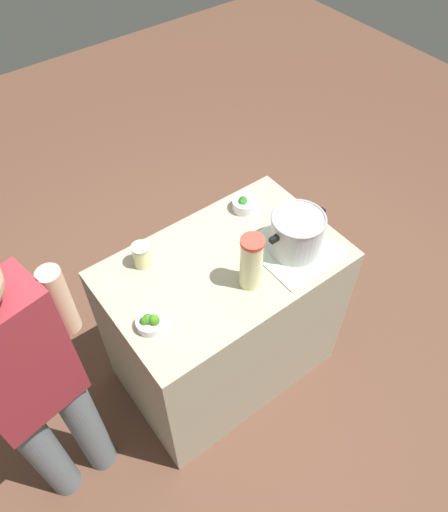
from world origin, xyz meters
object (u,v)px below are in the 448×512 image
(cooking_pot, at_px, (297,233))
(lemonade_pitcher, at_px, (251,262))
(broccoli_bowl_center, at_px, (150,322))
(person_cook, at_px, (33,389))
(mason_jar, at_px, (142,255))
(broccoli_bowl_front, at_px, (244,204))

(cooking_pot, bearing_deg, lemonade_pitcher, 5.76)
(broccoli_bowl_center, xyz_separation_m, person_cook, (0.49, -0.04, -0.05))
(mason_jar, distance_m, broccoli_bowl_front, 0.58)
(broccoli_bowl_front, relative_size, person_cook, 0.07)
(mason_jar, xyz_separation_m, broccoli_bowl_center, (0.15, 0.30, -0.03))
(lemonade_pitcher, distance_m, person_cook, 0.97)
(cooking_pot, xyz_separation_m, broccoli_bowl_center, (0.74, -0.04, -0.08))
(cooking_pot, distance_m, broccoli_bowl_center, 0.75)
(cooking_pot, relative_size, person_cook, 0.19)
(broccoli_bowl_center, bearing_deg, lemonade_pitcher, 171.52)
(broccoli_bowl_front, distance_m, person_cook, 1.24)
(lemonade_pitcher, xyz_separation_m, broccoli_bowl_front, (-0.27, -0.37, -0.10))
(broccoli_bowl_front, distance_m, broccoli_bowl_center, 0.79)
(broccoli_bowl_front, xyz_separation_m, person_cook, (1.21, 0.27, -0.05))
(cooking_pot, xyz_separation_m, broccoli_bowl_front, (0.02, -0.35, -0.08))
(lemonade_pitcher, relative_size, mason_jar, 2.35)
(broccoli_bowl_center, bearing_deg, mason_jar, -116.01)
(broccoli_bowl_center, distance_m, person_cook, 0.49)
(lemonade_pitcher, xyz_separation_m, mason_jar, (0.31, -0.37, -0.08))
(mason_jar, relative_size, person_cook, 0.07)
(lemonade_pitcher, distance_m, broccoli_bowl_front, 0.47)
(mason_jar, xyz_separation_m, broccoli_bowl_front, (-0.58, -0.00, -0.03))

